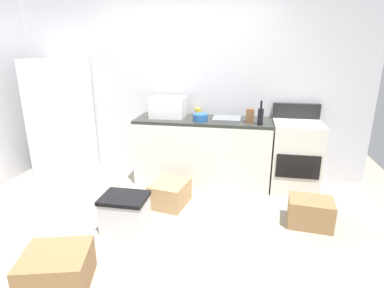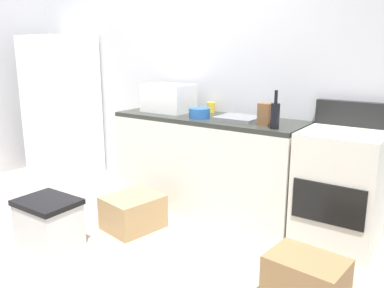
# 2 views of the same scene
# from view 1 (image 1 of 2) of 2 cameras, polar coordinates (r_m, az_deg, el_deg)

# --- Properties ---
(ground_plane) EXTENTS (6.00, 6.00, 0.00)m
(ground_plane) POSITION_cam_1_polar(r_m,az_deg,el_deg) (3.45, -6.21, -14.49)
(ground_plane) COLOR #9E9384
(wall_back) EXTENTS (5.00, 0.10, 2.60)m
(wall_back) POSITION_cam_1_polar(r_m,az_deg,el_deg) (4.46, -1.11, 10.82)
(wall_back) COLOR silver
(wall_back) RESTS_ON ground_plane
(kitchen_counter) EXTENTS (1.80, 0.60, 0.90)m
(kitchen_counter) POSITION_cam_1_polar(r_m,az_deg,el_deg) (4.26, 1.99, -1.26)
(kitchen_counter) COLOR silver
(kitchen_counter) RESTS_ON ground_plane
(refrigerator) EXTENTS (0.68, 0.66, 1.66)m
(refrigerator) POSITION_cam_1_polar(r_m,az_deg,el_deg) (4.84, -22.91, 4.33)
(refrigerator) COLOR white
(refrigerator) RESTS_ON ground_plane
(stove_oven) EXTENTS (0.60, 0.61, 1.10)m
(stove_oven) POSITION_cam_1_polar(r_m,az_deg,el_deg) (4.27, 18.43, -1.91)
(stove_oven) COLOR silver
(stove_oven) RESTS_ON ground_plane
(microwave) EXTENTS (0.46, 0.34, 0.27)m
(microwave) POSITION_cam_1_polar(r_m,az_deg,el_deg) (4.23, -4.43, 6.78)
(microwave) COLOR white
(microwave) RESTS_ON kitchen_counter
(sink_basin) EXTENTS (0.36, 0.32, 0.03)m
(sink_basin) POSITION_cam_1_polar(r_m,az_deg,el_deg) (4.10, 6.45, 4.65)
(sink_basin) COLOR slate
(sink_basin) RESTS_ON kitchen_counter
(wine_bottle) EXTENTS (0.07, 0.07, 0.30)m
(wine_bottle) POSITION_cam_1_polar(r_m,az_deg,el_deg) (3.89, 12.52, 5.07)
(wine_bottle) COLOR black
(wine_bottle) RESTS_ON kitchen_counter
(coffee_mug) EXTENTS (0.08, 0.08, 0.10)m
(coffee_mug) POSITION_cam_1_polar(r_m,az_deg,el_deg) (4.35, 1.12, 5.98)
(coffee_mug) COLOR gold
(coffee_mug) RESTS_ON kitchen_counter
(knife_block) EXTENTS (0.10, 0.10, 0.18)m
(knife_block) POSITION_cam_1_polar(r_m,az_deg,el_deg) (3.98, 10.65, 5.18)
(knife_block) COLOR brown
(knife_block) RESTS_ON kitchen_counter
(mixing_bowl) EXTENTS (0.19, 0.19, 0.09)m
(mixing_bowl) POSITION_cam_1_polar(r_m,az_deg,el_deg) (4.02, 1.56, 4.93)
(mixing_bowl) COLOR #2659A5
(mixing_bowl) RESTS_ON kitchen_counter
(cardboard_box_large) EXTENTS (0.48, 0.37, 0.30)m
(cardboard_box_large) POSITION_cam_1_polar(r_m,az_deg,el_deg) (3.57, 20.97, -11.66)
(cardboard_box_large) COLOR olive
(cardboard_box_large) RESTS_ON ground_plane
(cardboard_box_medium) EXTENTS (0.47, 0.52, 0.29)m
(cardboard_box_medium) POSITION_cam_1_polar(r_m,az_deg,el_deg) (3.76, -4.10, -9.01)
(cardboard_box_medium) COLOR tan
(cardboard_box_medium) RESTS_ON ground_plane
(cardboard_box_small) EXTENTS (0.60, 0.56, 0.30)m
(cardboard_box_small) POSITION_cam_1_polar(r_m,az_deg,el_deg) (2.83, -23.62, -20.40)
(cardboard_box_small) COLOR olive
(cardboard_box_small) RESTS_ON ground_plane
(storage_bin) EXTENTS (0.46, 0.36, 0.38)m
(storage_bin) POSITION_cam_1_polar(r_m,az_deg,el_deg) (3.32, -12.21, -12.26)
(storage_bin) COLOR silver
(storage_bin) RESTS_ON ground_plane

